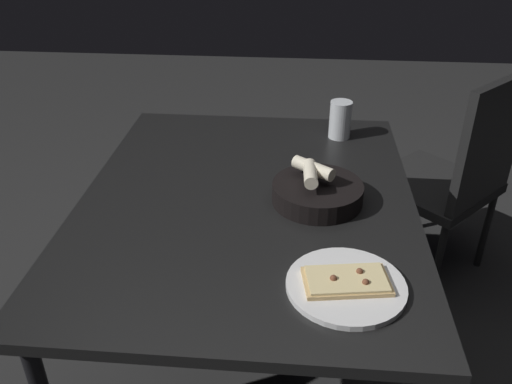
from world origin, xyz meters
name	(u,v)px	position (x,y,z in m)	size (l,w,h in m)	color
ground	(249,379)	(0.00, 0.00, 0.00)	(8.00, 8.00, 0.00)	#262626
dining_table	(248,215)	(0.00, 0.00, 0.70)	(0.94, 1.20, 0.76)	black
pizza_plate	(346,284)	(0.26, -0.37, 0.77)	(0.27, 0.27, 0.04)	silver
bread_basket	(317,191)	(0.20, -0.01, 0.79)	(0.25, 0.25, 0.11)	black
beer_glass	(340,121)	(0.28, 0.44, 0.82)	(0.08, 0.08, 0.13)	silver
chair_near	(456,172)	(0.78, 0.68, 0.51)	(0.62, 0.62, 0.93)	black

